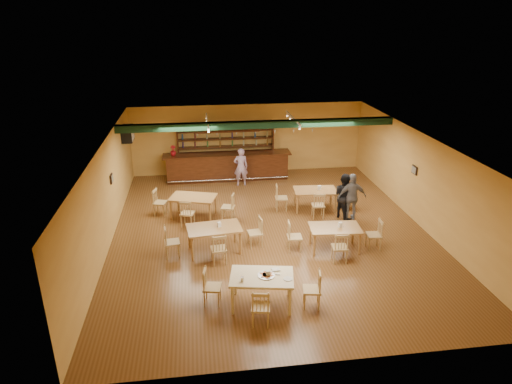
{
  "coord_description": "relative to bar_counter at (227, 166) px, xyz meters",
  "views": [
    {
      "loc": [
        -2.24,
        -12.98,
        6.6
      ],
      "look_at": [
        -0.38,
        0.6,
        1.15
      ],
      "focal_mm": 31.68,
      "sensor_mm": 36.0,
      "label": 1
    }
  ],
  "objects": [
    {
      "name": "ac_unit",
      "position": [
        -3.82,
        -0.95,
        1.79
      ],
      "size": [
        0.34,
        0.7,
        0.48
      ],
      "primitive_type": "cube",
      "color": "silver",
      "rests_on": "wall_left"
    },
    {
      "name": "picture_right",
      "position": [
        5.95,
        -4.65,
        1.14
      ],
      "size": [
        0.04,
        0.34,
        0.28
      ],
      "primitive_type": "cube",
      "color": "black",
      "rests_on": "wall_right"
    },
    {
      "name": "dining_table_c",
      "position": [
        -0.87,
        -6.23,
        -0.17
      ],
      "size": [
        1.66,
        1.11,
        0.78
      ],
      "primitive_type": "cube",
      "rotation": [
        0.0,
        0.0,
        0.11
      ],
      "color": "#A26B39",
      "rests_on": "ground"
    },
    {
      "name": "dining_table_b",
      "position": [
        2.85,
        -3.62,
        -0.19
      ],
      "size": [
        1.57,
        1.03,
        0.75
      ],
      "primitive_type": "cube",
      "rotation": [
        0.0,
        0.0,
        -0.09
      ],
      "color": "#A26B39",
      "rests_on": "ground"
    },
    {
      "name": "poinsettia",
      "position": [
        -2.22,
        0.0,
        0.78
      ],
      "size": [
        0.31,
        0.31,
        0.43
      ],
      "primitive_type": "imported",
      "rotation": [
        0.0,
        0.0,
        0.35
      ],
      "color": "#AD0F18",
      "rests_on": "bar_counter"
    },
    {
      "name": "pizza_server",
      "position": [
        0.39,
        -8.98,
        0.25
      ],
      "size": [
        0.33,
        0.21,
        0.0
      ],
      "primitive_type": "cube",
      "rotation": [
        0.0,
        0.0,
        -0.41
      ],
      "color": "silver",
      "rests_on": "pizza_tray"
    },
    {
      "name": "dining_table_d",
      "position": [
        2.66,
        -6.62,
        -0.19
      ],
      "size": [
        1.55,
        1.01,
        0.74
      ],
      "primitive_type": "cube",
      "rotation": [
        0.0,
        0.0,
        -0.08
      ],
      "color": "#A26B39",
      "rests_on": "ground"
    },
    {
      "name": "dining_table_a",
      "position": [
        -1.46,
        -3.71,
        -0.18
      ],
      "size": [
        1.72,
        1.32,
        0.76
      ],
      "primitive_type": "cube",
      "rotation": [
        0.0,
        0.0,
        -0.3
      ],
      "color": "#A26B39",
      "rests_on": "ground"
    },
    {
      "name": "bar_counter",
      "position": [
        0.0,
        0.0,
        0.0
      ],
      "size": [
        5.34,
        0.85,
        1.13
      ],
      "primitive_type": "cube",
      "color": "#32180A",
      "rests_on": "ground"
    },
    {
      "name": "back_bar_hutch",
      "position": [
        0.0,
        0.63,
        0.57
      ],
      "size": [
        4.13,
        0.4,
        2.28
      ],
      "primitive_type": "cube",
      "color": "#32180A",
      "rests_on": "ground"
    },
    {
      "name": "patron_right_a",
      "position": [
        3.65,
        -4.42,
        0.23
      ],
      "size": [
        0.88,
        0.96,
        1.58
      ],
      "primitive_type": "imported",
      "rotation": [
        0.0,
        0.0,
        2.04
      ],
      "color": "black",
      "rests_on": "ground"
    },
    {
      "name": "pizza_tray",
      "position": [
        0.23,
        -9.04,
        0.24
      ],
      "size": [
        0.53,
        0.53,
        0.01
      ],
      "primitive_type": "cylinder",
      "rotation": [
        0.0,
        0.0,
        -0.43
      ],
      "color": "silver",
      "rests_on": "near_table"
    },
    {
      "name": "patron_bar",
      "position": [
        0.49,
        -0.83,
        0.22
      ],
      "size": [
        0.58,
        0.38,
        1.57
      ],
      "primitive_type": "imported",
      "rotation": [
        0.0,
        0.0,
        3.16
      ],
      "color": "#7A479A",
      "rests_on": "ground"
    },
    {
      "name": "near_table",
      "position": [
        0.13,
        -9.04,
        -0.16
      ],
      "size": [
        1.64,
        1.21,
        0.8
      ],
      "primitive_type": "cube",
      "rotation": [
        0.0,
        0.0,
        -0.18
      ],
      "color": "beige",
      "rests_on": "ground"
    },
    {
      "name": "floor",
      "position": [
        0.98,
        -5.15,
        -0.56
      ],
      "size": [
        12.0,
        12.0,
        0.0
      ],
      "primitive_type": "plane",
      "color": "brown",
      "rests_on": "ground"
    },
    {
      "name": "parmesan_shaker",
      "position": [
        -0.35,
        -9.2,
        0.29
      ],
      "size": [
        0.09,
        0.09,
        0.11
      ],
      "primitive_type": "cylinder",
      "rotation": [
        0.0,
        0.0,
        -0.18
      ],
      "color": "#EAE5C6",
      "rests_on": "near_table"
    },
    {
      "name": "patron_right_b",
      "position": [
        3.86,
        -4.62,
        0.26
      ],
      "size": [
        0.98,
        0.46,
        1.64
      ],
      "primitive_type": "imported",
      "rotation": [
        0.0,
        0.0,
        3.08
      ],
      "color": "gray",
      "rests_on": "ground"
    },
    {
      "name": "picture_left",
      "position": [
        -3.99,
        -4.15,
        1.14
      ],
      "size": [
        0.04,
        0.34,
        0.28
      ],
      "primitive_type": "cube",
      "color": "black",
      "rests_on": "wall_left"
    },
    {
      "name": "track_rail_left",
      "position": [
        -0.82,
        -1.75,
        2.38
      ],
      "size": [
        0.05,
        2.5,
        0.05
      ],
      "primitive_type": "cube",
      "color": "silver",
      "rests_on": "ceiling"
    },
    {
      "name": "side_plate",
      "position": [
        0.71,
        -9.25,
        0.24
      ],
      "size": [
        0.26,
        0.26,
        0.01
      ],
      "primitive_type": "cylinder",
      "rotation": [
        0.0,
        0.0,
        -0.18
      ],
      "color": "white",
      "rests_on": "near_table"
    },
    {
      "name": "track_rail_right",
      "position": [
        2.38,
        -1.75,
        2.38
      ],
      "size": [
        0.05,
        2.5,
        0.05
      ],
      "primitive_type": "cube",
      "color": "silver",
      "rests_on": "ceiling"
    },
    {
      "name": "napkin_stack",
      "position": [
        0.5,
        -8.82,
        0.25
      ],
      "size": [
        0.21,
        0.17,
        0.03
      ],
      "primitive_type": "cube",
      "rotation": [
        0.0,
        0.0,
        0.1
      ],
      "color": "white",
      "rests_on": "near_table"
    },
    {
      "name": "ceiling_beam",
      "position": [
        0.98,
        -2.35,
        2.31
      ],
      "size": [
        10.0,
        0.3,
        0.25
      ],
      "primitive_type": "cube",
      "color": "black",
      "rests_on": "ceiling"
    }
  ]
}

